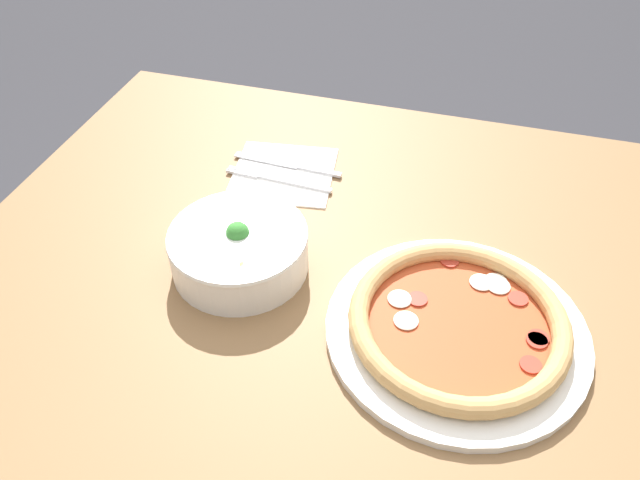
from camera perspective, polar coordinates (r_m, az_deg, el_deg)
dining_table at (r=0.92m, az=-2.40°, el=-9.75°), size 1.05×1.01×0.74m
pizza at (r=0.81m, az=12.49°, el=-7.49°), size 0.33×0.33×0.04m
bowl at (r=0.86m, az=-7.36°, el=-0.70°), size 0.19×0.19×0.08m
napkin at (r=1.05m, az=-3.36°, el=6.13°), size 0.19×0.19×0.00m
fork at (r=1.03m, az=-3.71°, el=5.50°), size 0.02×0.18×0.00m
knife at (r=1.06m, az=-2.59°, el=6.83°), size 0.02×0.19×0.01m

